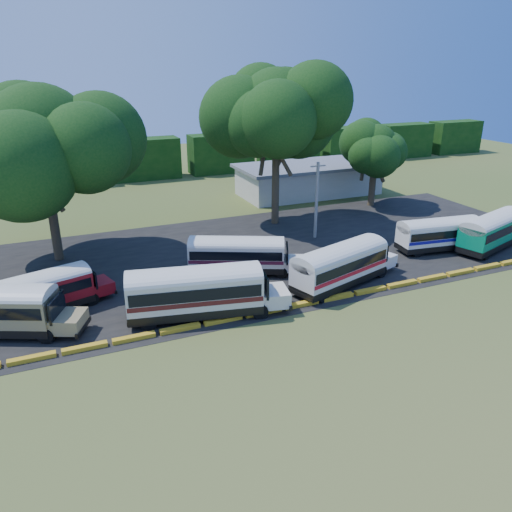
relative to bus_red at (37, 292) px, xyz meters
name	(u,v)px	position (x,y,z in m)	size (l,w,h in m)	color
ground	(289,316)	(15.89, -7.07, -1.76)	(160.00, 160.00, 0.00)	#32521B
asphalt_strip	(239,256)	(16.89, 4.93, -1.75)	(64.00, 24.00, 0.02)	black
curb	(283,308)	(15.89, -6.07, -1.61)	(53.70, 0.45, 0.30)	gold
terminal_building	(309,179)	(33.89, 22.93, 0.28)	(19.00, 9.00, 4.00)	beige
treeline_backdrop	(145,159)	(15.89, 40.93, 1.24)	(130.00, 4.00, 6.00)	black
bus_red	(37,292)	(0.00, 0.00, 0.00)	(9.58, 4.91, 3.06)	black
bus_cream_west	(198,289)	(10.14, -4.68, 0.31)	(11.46, 4.87, 3.66)	black
bus_cream_east	(239,253)	(15.52, 1.41, 0.02)	(9.68, 6.16, 3.15)	black
bus_white_red	(342,263)	(21.93, -4.13, 0.18)	(10.72, 5.55, 3.43)	black
bus_white_blue	(441,232)	(34.73, -0.94, 0.00)	(9.70, 3.52, 3.12)	black
bus_teal	(494,229)	(39.65, -2.47, 0.19)	(10.63, 5.54, 3.40)	black
tree_west	(41,140)	(1.78, 10.69, 8.81)	(12.27, 12.27, 15.10)	#372C1B
tree_center	(277,109)	(24.23, 12.92, 10.30)	(11.02, 11.02, 16.16)	#372C1B
tree_east	(376,146)	(38.25, 14.86, 5.45)	(6.82, 6.82, 9.80)	#372C1B
utility_pole	(317,200)	(25.85, 6.88, 2.16)	(1.60, 0.30, 7.61)	gray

